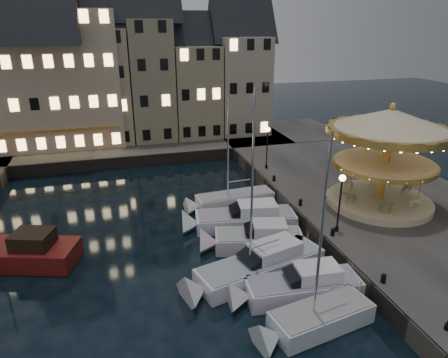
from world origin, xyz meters
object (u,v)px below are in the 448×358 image
object	(u,v)px
streetlamp_c	(267,142)
red_fishing_boat	(16,253)
motorboat_d	(253,240)
streetlamp_b	(341,195)
bollard_a	(384,278)
streetlamp_d	(411,152)
motorboat_b	(296,288)
bollard_d	(274,178)
motorboat_c	(256,267)
motorboat_a	(312,321)
bollard_b	(333,231)
motorboat_e	(240,219)
bollard_c	(300,202)
carousel	(388,139)
motorboat_f	(229,201)

from	to	relation	value
streetlamp_c	red_fishing_boat	size ratio (longest dim) A/B	0.48
motorboat_d	streetlamp_b	bearing A→B (deg)	-14.65
bollard_a	streetlamp_b	bearing A→B (deg)	84.29
streetlamp_d	motorboat_b	distance (m)	20.20
bollard_d	motorboat_b	bearing A→B (deg)	-107.27
bollard_d	motorboat_c	bearing A→B (deg)	-116.92
motorboat_a	motorboat_b	distance (m)	2.65
streetlamp_b	motorboat_c	distance (m)	7.60
bollard_b	red_fishing_boat	bearing A→B (deg)	168.05
bollard_d	motorboat_e	world-z (taller)	motorboat_e
bollard_c	motorboat_a	distance (m)	12.48
bollard_a	motorboat_a	bearing A→B (deg)	-168.40
motorboat_a	carousel	xyz separation A→B (m)	(10.94, 10.08, 6.11)
streetlamp_b	motorboat_b	xyz separation A→B (m)	(-5.06, -4.35, -3.38)
motorboat_a	motorboat_d	distance (m)	8.46
motorboat_c	motorboat_f	world-z (taller)	motorboat_c
motorboat_f	motorboat_c	bearing A→B (deg)	-96.86
motorboat_b	streetlamp_b	bearing A→B (deg)	40.70
bollard_a	bollard_c	xyz separation A→B (m)	(0.00, 10.50, 0.00)
bollard_d	red_fishing_boat	size ratio (longest dim) A/B	0.07
bollard_a	motorboat_d	xyz separation A→B (m)	(-5.04, 7.48, -0.96)
bollard_d	streetlamp_d	bearing A→B (deg)	-14.15
motorboat_c	carousel	bearing A→B (deg)	21.97
bollard_a	motorboat_f	xyz separation A→B (m)	(-4.75, 14.51, -1.07)
streetlamp_d	motorboat_b	xyz separation A→B (m)	(-16.36, -11.35, -3.38)
motorboat_f	streetlamp_d	bearing A→B (deg)	-5.18
bollard_c	motorboat_e	distance (m)	5.02
streetlamp_b	motorboat_f	bearing A→B (deg)	122.17
motorboat_a	motorboat_e	distance (m)	11.70
motorboat_a	motorboat_c	world-z (taller)	motorboat_c
streetlamp_b	bollard_d	distance (m)	10.30
streetlamp_b	bollard_a	world-z (taller)	streetlamp_b
motorboat_a	motorboat_e	size ratio (longest dim) A/B	1.23
bollard_d	carousel	world-z (taller)	carousel
bollard_b	bollard_d	distance (m)	10.50
bollard_d	motorboat_d	xyz separation A→B (m)	(-5.04, -8.52, -0.96)
streetlamp_b	carousel	size ratio (longest dim) A/B	0.45
streetlamp_c	motorboat_c	xyz separation A→B (m)	(-6.59, -15.30, -3.34)
motorboat_e	motorboat_f	world-z (taller)	motorboat_f
bollard_a	motorboat_f	size ratio (longest dim) A/B	0.06
streetlamp_d	motorboat_a	bearing A→B (deg)	-140.03
motorboat_c	streetlamp_b	bearing A→B (deg)	15.29
motorboat_d	carousel	distance (m)	12.82
bollard_a	red_fishing_boat	distance (m)	22.91
streetlamp_c	bollard_d	world-z (taller)	streetlamp_c
streetlamp_d	bollard_a	distance (m)	17.79
streetlamp_d	bollard_d	bearing A→B (deg)	165.85
bollard_b	motorboat_e	bearing A→B (deg)	133.34
carousel	motorboat_a	bearing A→B (deg)	-137.34
bollard_c	streetlamp_c	bearing A→B (deg)	86.19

